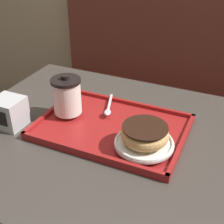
{
  "coord_description": "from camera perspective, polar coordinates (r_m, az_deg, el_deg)",
  "views": [
    {
      "loc": [
        0.34,
        -0.69,
        1.29
      ],
      "look_at": [
        0.02,
        0.03,
        0.81
      ],
      "focal_mm": 50.0,
      "sensor_mm": 36.0,
      "label": 1
    }
  ],
  "objects": [
    {
      "name": "cafe_table",
      "position": [
        1.06,
        -1.46,
        -11.61
      ],
      "size": [
        0.92,
        0.78,
        0.74
      ],
      "color": "#38332D",
      "rests_on": "ground_plane"
    },
    {
      "name": "spoon",
      "position": [
        1.01,
        -0.7,
        0.5
      ],
      "size": [
        0.06,
        0.14,
        0.01
      ],
      "rotation": [
        0.0,
        0.0,
        5.03
      ],
      "color": "silver",
      "rests_on": "serving_tray"
    },
    {
      "name": "serving_tray",
      "position": [
        0.96,
        0.0,
        -2.88
      ],
      "size": [
        0.45,
        0.31,
        0.02
      ],
      "color": "maroon",
      "rests_on": "cafe_table"
    },
    {
      "name": "coffee_cup_front",
      "position": [
        0.99,
        -8.26,
        3.0
      ],
      "size": [
        0.09,
        0.09,
        0.13
      ],
      "color": "white",
      "rests_on": "serving_tray"
    },
    {
      "name": "plate_with_chocolate_donut",
      "position": [
        0.86,
        5.89,
        -5.61
      ],
      "size": [
        0.16,
        0.16,
        0.01
      ],
      "color": "white",
      "rests_on": "serving_tray"
    },
    {
      "name": "napkin_dispenser",
      "position": [
        1.01,
        -18.32,
        -0.06
      ],
      "size": [
        0.09,
        0.09,
        0.09
      ],
      "color": "#B7B7BC",
      "rests_on": "cafe_table"
    },
    {
      "name": "booth_bench",
      "position": [
        1.87,
        10.74,
        -0.62
      ],
      "size": [
        1.46,
        0.44,
        1.0
      ],
      "color": "brown",
      "rests_on": "ground_plane"
    },
    {
      "name": "donut_chocolate_glazed",
      "position": [
        0.85,
        6.0,
        -3.96
      ],
      "size": [
        0.13,
        0.13,
        0.05
      ],
      "color": "tan",
      "rests_on": "plate_with_chocolate_donut"
    }
  ]
}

